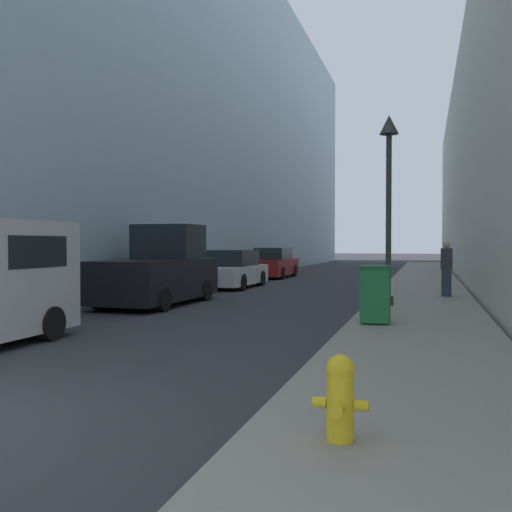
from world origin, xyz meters
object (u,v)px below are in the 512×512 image
(parked_sedan_far, at_px, (273,264))
(pedestrian_on_sidewalk, at_px, (446,268))
(fire_hydrant, at_px, (340,396))
(trash_bin, at_px, (375,294))
(lamppost, at_px, (389,177))
(pickup_truck, at_px, (159,272))
(parked_sedan_near, at_px, (232,270))

(parked_sedan_far, bearing_deg, pedestrian_on_sidewalk, -51.11)
(parked_sedan_far, distance_m, pedestrian_on_sidewalk, 13.32)
(parked_sedan_far, bearing_deg, fire_hydrant, -73.83)
(trash_bin, height_order, lamppost, lamppost)
(pickup_truck, distance_m, parked_sedan_near, 6.67)
(trash_bin, height_order, pickup_truck, pickup_truck)
(fire_hydrant, distance_m, pickup_truck, 12.72)
(pickup_truck, relative_size, parked_sedan_near, 1.10)
(trash_bin, distance_m, lamppost, 4.53)
(pickup_truck, distance_m, parked_sedan_far, 13.74)
(fire_hydrant, xyz_separation_m, pickup_truck, (-6.94, 10.64, 0.44))
(lamppost, bearing_deg, parked_sedan_near, 135.55)
(fire_hydrant, height_order, parked_sedan_far, parked_sedan_far)
(pedestrian_on_sidewalk, bearing_deg, parked_sedan_far, 128.89)
(trash_bin, bearing_deg, fire_hydrant, -87.46)
(trash_bin, bearing_deg, parked_sedan_far, 111.49)
(lamppost, bearing_deg, pickup_truck, -178.76)
(fire_hydrant, bearing_deg, lamppost, 91.51)
(pickup_truck, bearing_deg, parked_sedan_far, 90.54)
(lamppost, relative_size, parked_sedan_near, 1.14)
(parked_sedan_near, bearing_deg, fire_hydrant, -68.17)
(trash_bin, bearing_deg, pickup_truck, 152.77)
(fire_hydrant, height_order, pedestrian_on_sidewalk, pedestrian_on_sidewalk)
(parked_sedan_near, distance_m, parked_sedan_far, 7.08)
(parked_sedan_near, relative_size, parked_sedan_far, 0.96)
(parked_sedan_near, height_order, pedestrian_on_sidewalk, pedestrian_on_sidewalk)
(pedestrian_on_sidewalk, bearing_deg, lamppost, -115.97)
(lamppost, xyz_separation_m, parked_sedan_near, (-6.65, 6.52, -2.87))
(trash_bin, height_order, parked_sedan_near, parked_sedan_near)
(parked_sedan_far, bearing_deg, parked_sedan_near, -88.86)
(trash_bin, relative_size, pedestrian_on_sidewalk, 0.69)
(trash_bin, xyz_separation_m, lamppost, (0.04, 3.55, 2.81))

